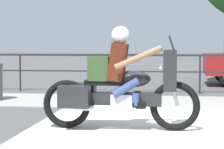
# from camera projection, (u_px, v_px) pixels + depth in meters

# --- Properties ---
(ground_plane) EXTENTS (120.00, 120.00, 0.00)m
(ground_plane) POSITION_uv_depth(u_px,v_px,m) (220.00, 132.00, 6.71)
(ground_plane) COLOR #4C4C4F
(sidewalk_band) EXTENTS (44.00, 2.40, 0.01)m
(sidewalk_band) POSITION_uv_depth(u_px,v_px,m) (205.00, 103.00, 10.07)
(sidewalk_band) COLOR #99968E
(sidewalk_band) RESTS_ON ground
(crosswalk_band) EXTENTS (3.42, 6.00, 0.01)m
(crosswalk_band) POSITION_uv_depth(u_px,v_px,m) (134.00, 132.00, 6.70)
(crosswalk_band) COLOR silver
(crosswalk_band) RESTS_ON ground
(fence_railing) EXTENTS (36.00, 0.05, 1.08)m
(fence_railing) POSITION_uv_depth(u_px,v_px,m) (200.00, 63.00, 11.87)
(fence_railing) COLOR #232326
(fence_railing) RESTS_ON ground
(motorcycle) EXTENTS (2.51, 0.76, 1.64)m
(motorcycle) POSITION_uv_depth(u_px,v_px,m) (120.00, 84.00, 6.90)
(motorcycle) COLOR black
(motorcycle) RESTS_ON ground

